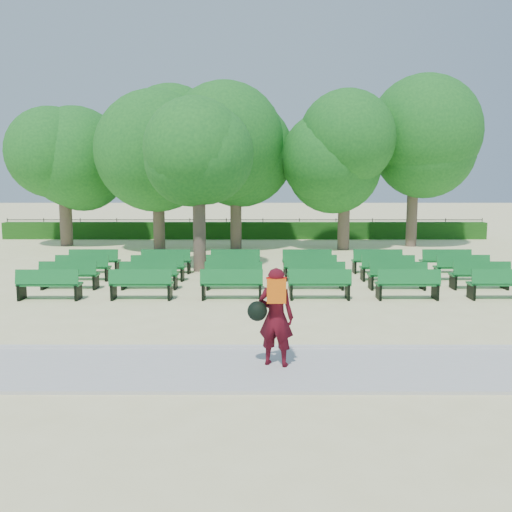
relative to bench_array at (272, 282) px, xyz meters
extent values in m
plane|color=beige|center=(-1.15, -0.55, -0.09)|extent=(120.00, 120.00, 0.00)
cube|color=#BABAB5|center=(-1.15, -7.95, -0.06)|extent=(30.00, 2.20, 0.06)
cube|color=silver|center=(-1.15, -6.80, -0.04)|extent=(30.00, 0.12, 0.10)
cube|color=#1B4F14|center=(-1.15, 13.45, 0.36)|extent=(26.00, 0.70, 0.90)
cube|color=#126B2A|center=(0.00, 0.01, 0.33)|extent=(1.71, 0.60, 0.06)
cube|color=#126B2A|center=(0.00, -0.18, 0.57)|extent=(1.68, 0.26, 0.39)
cylinder|color=brown|center=(-2.50, 2.63, 1.28)|extent=(0.45, 0.45, 2.74)
ellipsoid|color=#1C6920|center=(-2.50, 2.63, 3.81)|extent=(4.20, 4.20, 3.78)
imported|color=#480A14|center=(-0.16, -7.81, 0.82)|extent=(0.72, 0.58, 1.70)
cube|color=#E35A0B|center=(-0.16, -8.00, 1.31)|extent=(0.32, 0.16, 0.40)
sphere|color=black|center=(-0.48, -7.87, 0.93)|extent=(0.34, 0.34, 0.34)
camera|label=1|loc=(-0.49, -17.27, 3.16)|focal=40.00mm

